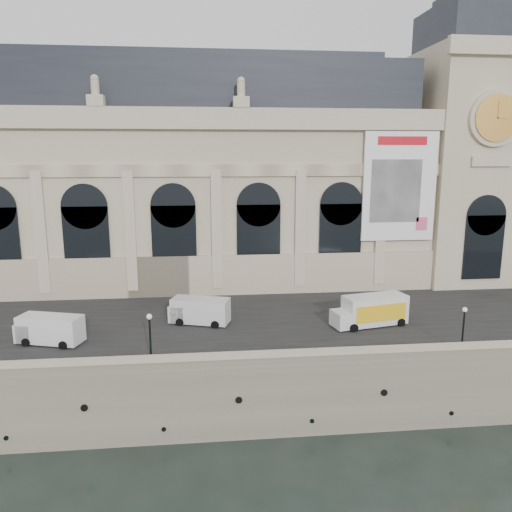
# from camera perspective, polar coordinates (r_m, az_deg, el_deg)

# --- Properties ---
(ground) EXTENTS (260.00, 260.00, 0.00)m
(ground) POSITION_cam_1_polar(r_m,az_deg,el_deg) (43.21, -4.77, -20.42)
(ground) COLOR black
(ground) RESTS_ON ground
(quay) EXTENTS (160.00, 70.00, 6.00)m
(quay) POSITION_cam_1_polar(r_m,az_deg,el_deg) (74.36, -5.44, -3.96)
(quay) COLOR gray
(quay) RESTS_ON ground
(street) EXTENTS (160.00, 24.00, 0.06)m
(street) POSITION_cam_1_polar(r_m,az_deg,el_deg) (53.39, -5.23, -6.85)
(street) COLOR #2D2D2D
(street) RESTS_ON quay
(parapet) EXTENTS (160.00, 1.40, 1.21)m
(parapet) POSITION_cam_1_polar(r_m,az_deg,el_deg) (40.65, -4.95, -12.03)
(parapet) COLOR gray
(parapet) RESTS_ON quay
(museum) EXTENTS (69.00, 18.70, 29.10)m
(museum) POSITION_cam_1_polar(r_m,az_deg,el_deg) (67.81, -10.78, 8.73)
(museum) COLOR beige
(museum) RESTS_ON quay
(clock_pavilion) EXTENTS (13.00, 14.72, 36.70)m
(clock_pavilion) POSITION_cam_1_polar(r_m,az_deg,el_deg) (73.21, 22.53, 11.16)
(clock_pavilion) COLOR beige
(clock_pavilion) RESTS_ON quay
(van_b) EXTENTS (6.26, 3.79, 2.62)m
(van_b) POSITION_cam_1_polar(r_m,az_deg,el_deg) (49.25, -22.77, -7.74)
(van_b) COLOR silver
(van_b) RESTS_ON quay
(van_c) EXTENTS (6.34, 3.93, 2.65)m
(van_c) POSITION_cam_1_polar(r_m,az_deg,el_deg) (50.93, -6.75, -6.23)
(van_c) COLOR silver
(van_c) RESTS_ON quay
(box_truck) EXTENTS (7.94, 4.00, 3.07)m
(box_truck) POSITION_cam_1_polar(r_m,az_deg,el_deg) (51.25, 12.99, -6.12)
(box_truck) COLOR silver
(box_truck) RESTS_ON quay
(lamp_left) EXTENTS (0.45, 0.45, 4.40)m
(lamp_left) POSITION_cam_1_polar(r_m,az_deg,el_deg) (41.52, -11.99, -9.39)
(lamp_left) COLOR black
(lamp_left) RESTS_ON quay
(lamp_right) EXTENTS (0.42, 0.42, 4.10)m
(lamp_right) POSITION_cam_1_polar(r_m,az_deg,el_deg) (46.75, 22.59, -7.84)
(lamp_right) COLOR black
(lamp_right) RESTS_ON quay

